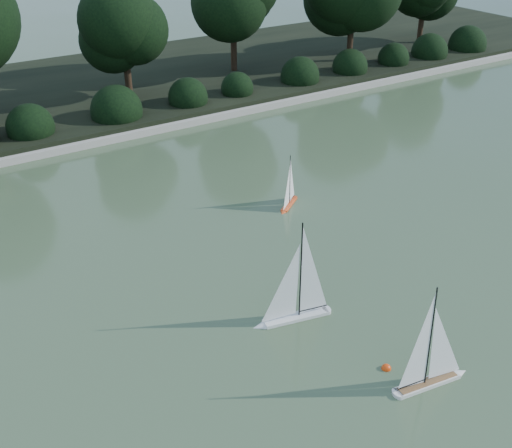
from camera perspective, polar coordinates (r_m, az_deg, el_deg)
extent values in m
plane|color=#34472B|center=(10.29, 9.31, -7.74)|extent=(80.00, 80.00, 0.00)
cube|color=gray|center=(17.11, -11.01, 7.87)|extent=(40.00, 0.35, 0.18)
cube|color=black|center=(20.68, -15.47, 11.21)|extent=(40.00, 8.00, 0.30)
cylinder|color=black|center=(19.41, -11.25, 12.05)|extent=(0.20, 0.20, 1.26)
sphere|color=black|center=(19.03, -11.72, 16.59)|extent=(2.10, 2.10, 2.10)
cylinder|color=black|center=(21.67, -1.98, 14.96)|extent=(0.20, 0.20, 1.73)
cylinder|color=black|center=(23.13, 8.33, 15.26)|extent=(0.20, 0.20, 1.48)
cylinder|color=black|center=(26.27, 14.38, 16.24)|extent=(0.20, 0.20, 1.40)
sphere|color=black|center=(17.24, -18.48, 8.34)|extent=(1.10, 1.10, 1.10)
sphere|color=black|center=(17.79, -12.28, 9.79)|extent=(1.10, 1.10, 1.10)
sphere|color=black|center=(18.54, -6.46, 11.04)|extent=(1.10, 1.10, 1.10)
sphere|color=black|center=(19.46, -1.11, 12.08)|extent=(1.10, 1.10, 1.10)
sphere|color=black|center=(20.54, 3.75, 12.94)|extent=(1.10, 1.10, 1.10)
sphere|color=black|center=(21.75, 8.13, 13.62)|extent=(1.10, 1.10, 1.10)
sphere|color=black|center=(23.08, 12.04, 14.17)|extent=(1.10, 1.10, 1.10)
sphere|color=black|center=(24.49, 15.54, 14.60)|extent=(1.10, 1.10, 1.10)
sphere|color=black|center=(25.98, 18.65, 14.94)|extent=(1.10, 1.10, 1.10)
cube|color=silver|center=(10.02, 3.58, -8.12)|extent=(1.07, 0.43, 0.10)
cone|color=silver|center=(9.83, 0.30, -8.89)|extent=(0.25, 0.25, 0.21)
cylinder|color=silver|center=(10.21, 6.29, -7.46)|extent=(0.15, 0.15, 0.10)
cylinder|color=black|center=(9.55, 4.02, -3.91)|extent=(0.02, 0.02, 1.62)
cylinder|color=black|center=(10.06, 5.08, -7.24)|extent=(0.47, 0.12, 0.02)
cube|color=silver|center=(9.18, 15.01, -13.40)|extent=(1.00, 0.33, 0.10)
cone|color=silver|center=(9.49, 17.75, -12.24)|extent=(0.22, 0.22, 0.20)
cylinder|color=silver|center=(8.93, 12.47, -14.42)|extent=(0.13, 0.13, 0.10)
cube|color=olive|center=(9.14, 15.05, -13.15)|extent=(0.91, 0.27, 0.01)
cylinder|color=black|center=(8.64, 15.43, -9.53)|extent=(0.02, 0.02, 1.51)
cylinder|color=black|center=(8.97, 13.74, -13.44)|extent=(0.45, 0.08, 0.02)
cube|color=#EE4D1B|center=(13.31, 2.96, 1.85)|extent=(0.63, 0.51, 0.07)
cone|color=#EE4D1B|center=(12.98, 2.41, 1.11)|extent=(0.19, 0.19, 0.14)
cylinder|color=#EE4D1B|center=(13.60, 3.42, 2.46)|extent=(0.11, 0.11, 0.07)
cylinder|color=black|center=(13.09, 3.07, 4.11)|extent=(0.02, 0.02, 1.06)
cylinder|color=black|center=(13.43, 3.22, 2.47)|extent=(0.26, 0.19, 0.01)
sphere|color=#EB3F0C|center=(9.33, 11.50, -12.48)|extent=(0.14, 0.14, 0.14)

